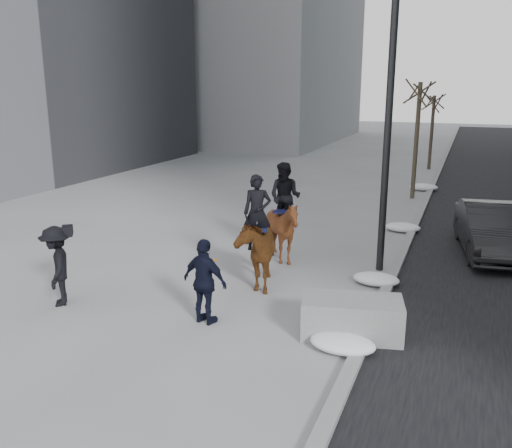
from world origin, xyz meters
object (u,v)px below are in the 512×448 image
at_px(mounted_left, 255,245).
at_px(mounted_right, 283,223).
at_px(planter, 352,317).
at_px(car_near, 491,230).

relative_size(mounted_left, mounted_right, 0.98).
bearing_deg(planter, mounted_right, 125.38).
xyz_separation_m(car_near, mounted_right, (-5.22, -2.81, 0.37)).
height_order(planter, car_near, car_near).
bearing_deg(mounted_left, mounted_right, 87.90).
bearing_deg(planter, mounted_left, 145.19).
relative_size(car_near, mounted_right, 1.60).
xyz_separation_m(planter, mounted_left, (-2.74, 1.91, 0.61)).
relative_size(planter, car_near, 0.44).
distance_m(planter, mounted_right, 4.67).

